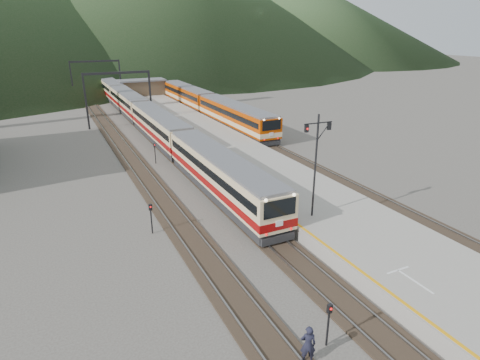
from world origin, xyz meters
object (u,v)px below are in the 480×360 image
second_train (208,104)px  worker (308,344)px  main_train (142,113)px  signal_mast (316,156)px

second_train → worker: second_train is taller
worker → second_train: bearing=-81.7°
main_train → second_train: (11.50, 2.40, 0.12)m
main_train → signal_mast: 38.76m
main_train → worker: main_train is taller
second_train → signal_mast: (-7.93, -40.83, 3.39)m
signal_mast → main_train: bearing=95.3°
signal_mast → worker: 13.68m
main_train → worker: (-4.00, -48.87, -1.06)m
second_train → worker: (-15.50, -51.27, -1.18)m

